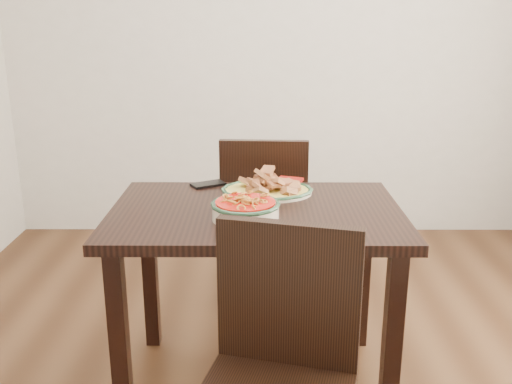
{
  "coord_description": "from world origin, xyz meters",
  "views": [
    {
      "loc": [
        -0.1,
        -2.04,
        1.43
      ],
      "look_at": [
        -0.1,
        0.0,
        0.81
      ],
      "focal_mm": 40.0,
      "sensor_mm": 36.0,
      "label": 1
    }
  ],
  "objects_px": {
    "chair_near": "(279,366)",
    "smartphone": "(208,184)",
    "fish_plate": "(267,183)",
    "dining_table": "(256,237)",
    "chair_far": "(265,212)",
    "noodle_bowl": "(245,207)"
  },
  "relations": [
    {
      "from": "chair_far",
      "to": "smartphone",
      "type": "xyz_separation_m",
      "value": [
        -0.25,
        -0.38,
        0.26
      ]
    },
    {
      "from": "fish_plate",
      "to": "noodle_bowl",
      "type": "bearing_deg",
      "value": -104.61
    },
    {
      "from": "chair_far",
      "to": "chair_near",
      "type": "distance_m",
      "value": 1.33
    },
    {
      "from": "fish_plate",
      "to": "smartphone",
      "type": "bearing_deg",
      "value": 155.14
    },
    {
      "from": "noodle_bowl",
      "to": "smartphone",
      "type": "distance_m",
      "value": 0.46
    },
    {
      "from": "chair_far",
      "to": "fish_plate",
      "type": "height_order",
      "value": "chair_far"
    },
    {
      "from": "fish_plate",
      "to": "noodle_bowl",
      "type": "xyz_separation_m",
      "value": [
        -0.08,
        -0.31,
        -0.0
      ]
    },
    {
      "from": "chair_near",
      "to": "smartphone",
      "type": "height_order",
      "value": "chair_near"
    },
    {
      "from": "chair_far",
      "to": "chair_near",
      "type": "bearing_deg",
      "value": 94.31
    },
    {
      "from": "fish_plate",
      "to": "smartphone",
      "type": "xyz_separation_m",
      "value": [
        -0.25,
        0.12,
        -0.04
      ]
    },
    {
      "from": "noodle_bowl",
      "to": "dining_table",
      "type": "bearing_deg",
      "value": 71.88
    },
    {
      "from": "noodle_bowl",
      "to": "fish_plate",
      "type": "bearing_deg",
      "value": 75.39
    },
    {
      "from": "chair_near",
      "to": "smartphone",
      "type": "relative_size",
      "value": 6.37
    },
    {
      "from": "chair_far",
      "to": "fish_plate",
      "type": "bearing_deg",
      "value": 93.52
    },
    {
      "from": "dining_table",
      "to": "chair_far",
      "type": "xyz_separation_m",
      "value": [
        0.04,
        0.69,
        -0.14
      ]
    },
    {
      "from": "fish_plate",
      "to": "noodle_bowl",
      "type": "distance_m",
      "value": 0.32
    },
    {
      "from": "dining_table",
      "to": "smartphone",
      "type": "distance_m",
      "value": 0.39
    },
    {
      "from": "dining_table",
      "to": "chair_near",
      "type": "height_order",
      "value": "chair_near"
    },
    {
      "from": "smartphone",
      "to": "fish_plate",
      "type": "bearing_deg",
      "value": -53.98
    },
    {
      "from": "chair_far",
      "to": "dining_table",
      "type": "bearing_deg",
      "value": 89.76
    },
    {
      "from": "chair_near",
      "to": "smartphone",
      "type": "xyz_separation_m",
      "value": [
        -0.27,
        0.95,
        0.26
      ]
    },
    {
      "from": "noodle_bowl",
      "to": "chair_near",
      "type": "bearing_deg",
      "value": -78.68
    }
  ]
}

